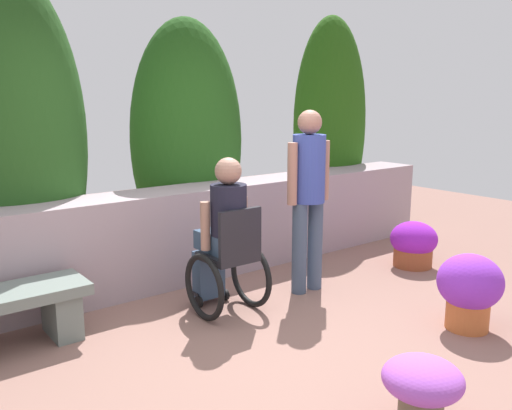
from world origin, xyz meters
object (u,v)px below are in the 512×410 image
Objects in this scene: person_in_wheelchair at (225,241)px; person_standing_companion at (308,189)px; flower_pot_terracotta_by_wall at (413,244)px; flower_pot_purple_near at (422,386)px; flower_pot_red_accent at (469,288)px.

person_standing_companion is (0.90, -0.05, 0.35)m from person_in_wheelchair.
person_in_wheelchair is at bearing 174.76° from flower_pot_terracotta_by_wall.
person_in_wheelchair is 2.66× the size of flower_pot_terracotta_by_wall.
flower_pot_red_accent is at bearing 21.79° from flower_pot_purple_near.
flower_pot_purple_near is 3.00m from flower_pot_terracotta_by_wall.
flower_pot_red_accent is (0.41, -1.41, -0.64)m from person_standing_companion.
person_in_wheelchair is 0.97m from person_standing_companion.
flower_pot_terracotta_by_wall is at bearing 51.23° from flower_pot_red_accent.
person_standing_companion is 2.32m from flower_pot_purple_near.
flower_pot_terracotta_by_wall is (2.40, 1.81, 0.00)m from flower_pot_purple_near.
person_in_wheelchair is at bearing -179.06° from person_standing_companion.
person_in_wheelchair reaches higher than flower_pot_red_accent.
flower_pot_red_accent reaches higher than flower_pot_purple_near.
flower_pot_red_accent is at bearing -128.77° from flower_pot_terracotta_by_wall.
person_standing_companion is 3.79× the size of flower_pot_purple_near.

